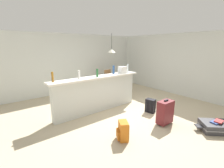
% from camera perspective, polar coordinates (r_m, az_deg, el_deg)
% --- Properties ---
extents(ground_plane, '(13.00, 13.00, 0.05)m').
position_cam_1_polar(ground_plane, '(4.96, 3.63, -10.23)').
color(ground_plane, '#BCAD8E').
extents(wall_back, '(6.60, 0.10, 2.50)m').
position_cam_1_polar(wall_back, '(7.13, -12.82, 7.52)').
color(wall_back, silver).
rests_on(wall_back, ground_plane).
extents(wall_right, '(0.10, 6.00, 2.50)m').
position_cam_1_polar(wall_right, '(7.13, 20.91, 6.96)').
color(wall_right, silver).
rests_on(wall_right, ground_plane).
extents(partition_half_wall, '(2.80, 0.20, 1.06)m').
position_cam_1_polar(partition_half_wall, '(4.80, -5.26, -4.00)').
color(partition_half_wall, silver).
rests_on(partition_half_wall, ground_plane).
extents(bar_countertop, '(2.96, 0.40, 0.05)m').
position_cam_1_polar(bar_countertop, '(4.66, -5.41, 2.48)').
color(bar_countertop, white).
rests_on(bar_countertop, partition_half_wall).
extents(bottle_amber, '(0.06, 0.06, 0.26)m').
position_cam_1_polar(bottle_amber, '(4.18, -21.09, 2.44)').
color(bottle_amber, '#9E661E').
rests_on(bottle_amber, bar_countertop).
extents(bottle_white, '(0.07, 0.07, 0.23)m').
position_cam_1_polar(bottle_white, '(4.40, -12.09, 3.40)').
color(bottle_white, silver).
rests_on(bottle_white, bar_countertop).
extents(bottle_green, '(0.07, 0.07, 0.24)m').
position_cam_1_polar(bottle_green, '(4.59, -5.46, 4.11)').
color(bottle_green, '#2D6B38').
rests_on(bottle_green, bar_countertop).
extents(bottle_blue, '(0.07, 0.07, 0.27)m').
position_cam_1_polar(bottle_blue, '(5.06, 0.58, 5.30)').
color(bottle_blue, '#284C89').
rests_on(bottle_blue, bar_countertop).
extents(bottle_clear, '(0.06, 0.06, 0.28)m').
position_cam_1_polar(bottle_clear, '(5.37, 5.76, 5.79)').
color(bottle_clear, silver).
rests_on(bottle_clear, bar_countertop).
extents(grocery_bag, '(0.26, 0.18, 0.22)m').
position_cam_1_polar(grocery_bag, '(5.22, 3.88, 5.24)').
color(grocery_bag, silver).
rests_on(grocery_bag, bar_countertop).
extents(dining_table, '(1.10, 0.80, 0.74)m').
position_cam_1_polar(dining_table, '(6.92, 0.10, 2.61)').
color(dining_table, '#4C331E').
rests_on(dining_table, ground_plane).
extents(dining_chair_near_partition, '(0.47, 0.47, 0.93)m').
position_cam_1_polar(dining_chair_near_partition, '(6.48, 3.03, 0.63)').
color(dining_chair_near_partition, '#9E754C').
rests_on(dining_chair_near_partition, ground_plane).
extents(dining_chair_far_side, '(0.46, 0.46, 0.93)m').
position_cam_1_polar(dining_chair_far_side, '(7.34, -2.22, 2.21)').
color(dining_chair_far_side, '#9E754C').
rests_on(dining_chair_far_side, ground_plane).
extents(pendant_lamp, '(0.34, 0.34, 0.82)m').
position_cam_1_polar(pendant_lamp, '(6.68, -0.13, 12.15)').
color(pendant_lamp, black).
extents(suitcase_flat_charcoal, '(0.84, 0.83, 0.22)m').
position_cam_1_polar(suitcase_flat_charcoal, '(4.59, 34.05, -12.92)').
color(suitcase_flat_charcoal, '#38383D').
rests_on(suitcase_flat_charcoal, ground_plane).
extents(backpack_orange, '(0.32, 0.33, 0.42)m').
position_cam_1_polar(backpack_orange, '(3.51, 4.05, -16.94)').
color(backpack_orange, orange).
rests_on(backpack_orange, ground_plane).
extents(backpack_black, '(0.29, 0.31, 0.42)m').
position_cam_1_polar(backpack_black, '(4.95, 14.02, -7.83)').
color(backpack_black, black).
rests_on(backpack_black, ground_plane).
extents(suitcase_upright_maroon, '(0.44, 0.24, 0.67)m').
position_cam_1_polar(suitcase_upright_maroon, '(4.30, 19.02, -9.75)').
color(suitcase_upright_maroon, maroon).
rests_on(suitcase_upright_maroon, ground_plane).
extents(book_stack, '(0.29, 0.23, 0.06)m').
position_cam_1_polar(book_stack, '(4.52, 34.31, -11.43)').
color(book_stack, '#334C99').
rests_on(book_stack, suitcase_flat_charcoal).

